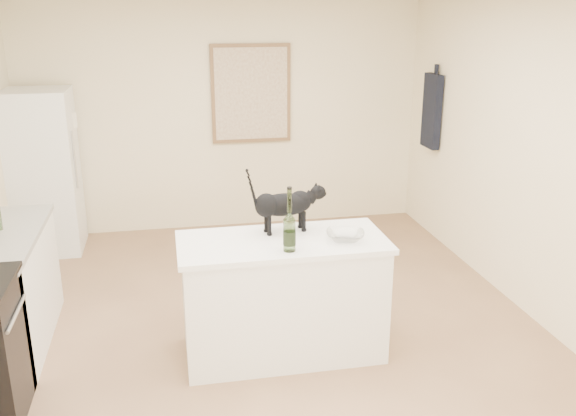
% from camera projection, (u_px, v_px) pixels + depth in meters
% --- Properties ---
extents(floor, '(5.50, 5.50, 0.00)m').
position_uv_depth(floor, '(266.00, 339.00, 4.90)').
color(floor, '#9D7653').
rests_on(floor, ground).
extents(wall_back, '(4.50, 0.00, 4.50)m').
position_uv_depth(wall_back, '(225.00, 116.00, 7.06)').
color(wall_back, '#F8E8C0').
rests_on(wall_back, ground).
extents(wall_front, '(4.50, 0.00, 4.50)m').
position_uv_depth(wall_front, '(405.00, 409.00, 1.93)').
color(wall_front, '#F8E8C0').
rests_on(wall_front, ground).
extents(wall_right, '(0.00, 5.50, 5.50)m').
position_uv_depth(wall_right, '(545.00, 165.00, 4.92)').
color(wall_right, '#F8E8C0').
rests_on(wall_right, ground).
extents(island_base, '(1.44, 0.67, 0.86)m').
position_uv_depth(island_base, '(283.00, 299.00, 4.60)').
color(island_base, white).
rests_on(island_base, floor).
extents(island_top, '(1.50, 0.70, 0.04)m').
position_uv_depth(island_top, '(283.00, 242.00, 4.46)').
color(island_top, white).
rests_on(island_top, island_base).
extents(left_cabinets, '(0.60, 1.40, 0.86)m').
position_uv_depth(left_cabinets, '(3.00, 294.00, 4.68)').
color(left_cabinets, white).
rests_on(left_cabinets, floor).
extents(fridge, '(0.68, 0.68, 1.70)m').
position_uv_depth(fridge, '(43.00, 172.00, 6.46)').
color(fridge, white).
rests_on(fridge, floor).
extents(artwork_frame, '(0.90, 0.03, 1.10)m').
position_uv_depth(artwork_frame, '(251.00, 94.00, 7.01)').
color(artwork_frame, brown).
rests_on(artwork_frame, wall_back).
extents(artwork_canvas, '(0.82, 0.00, 1.02)m').
position_uv_depth(artwork_canvas, '(251.00, 94.00, 7.00)').
color(artwork_canvas, beige).
rests_on(artwork_canvas, wall_back).
extents(hanging_garment, '(0.08, 0.34, 0.80)m').
position_uv_depth(hanging_garment, '(432.00, 111.00, 6.79)').
color(hanging_garment, black).
rests_on(hanging_garment, wall_right).
extents(black_cat, '(0.55, 0.24, 0.38)m').
position_uv_depth(black_cat, '(284.00, 208.00, 4.56)').
color(black_cat, black).
rests_on(black_cat, island_top).
extents(wine_bottle, '(0.09, 0.09, 0.40)m').
position_uv_depth(wine_bottle, '(289.00, 223.00, 4.19)').
color(wine_bottle, '#345522').
rests_on(wine_bottle, island_top).
extents(glass_bowl, '(0.33, 0.33, 0.07)m').
position_uv_depth(glass_bowl, '(345.00, 236.00, 4.43)').
color(glass_bowl, white).
rests_on(glass_bowl, island_top).
extents(fridge_paper, '(0.06, 0.12, 0.16)m').
position_uv_depth(fridge_paper, '(73.00, 121.00, 6.47)').
color(fridge_paper, white).
rests_on(fridge_paper, fridge).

